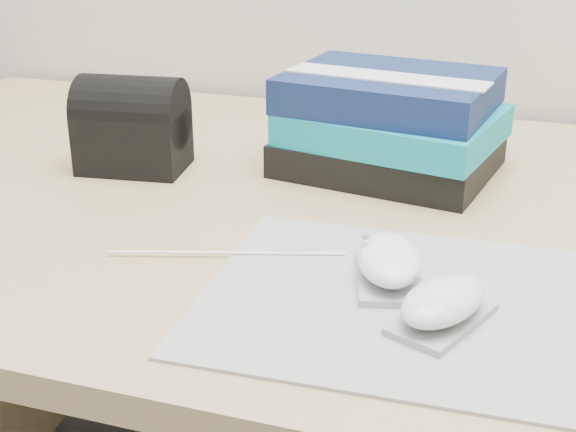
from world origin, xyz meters
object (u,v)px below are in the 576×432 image
(book_stack, at_px, (390,124))
(mouse_rear, at_px, (389,262))
(pouch, at_px, (132,125))
(mouse_front, at_px, (443,304))
(desk, at_px, (404,360))

(book_stack, bearing_deg, mouse_rear, -78.55)
(book_stack, height_order, pouch, book_stack)
(book_stack, relative_size, pouch, 2.03)
(pouch, bearing_deg, mouse_front, -32.20)
(book_stack, bearing_deg, desk, -53.06)
(desk, distance_m, mouse_front, 0.40)
(mouse_front, distance_m, pouch, 0.50)
(mouse_front, xyz_separation_m, book_stack, (-0.12, 0.36, 0.04))
(desk, height_order, mouse_rear, mouse_rear)
(mouse_rear, relative_size, mouse_front, 1.04)
(pouch, bearing_deg, book_stack, 17.19)
(desk, distance_m, pouch, 0.45)
(mouse_rear, bearing_deg, book_stack, 101.45)
(desk, bearing_deg, mouse_rear, -86.17)
(desk, height_order, pouch, pouch)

